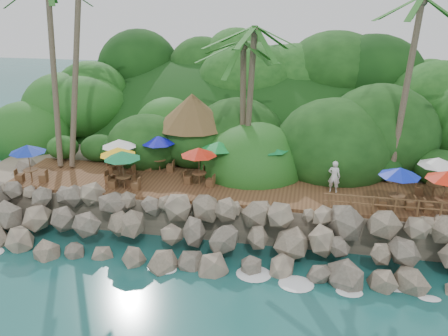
# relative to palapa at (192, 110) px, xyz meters

# --- Properties ---
(ground) EXTENTS (140.00, 140.00, 0.00)m
(ground) POSITION_rel_palapa_xyz_m (2.86, -9.91, -5.79)
(ground) COLOR #19514F
(ground) RESTS_ON ground
(land_base) EXTENTS (32.00, 25.20, 2.10)m
(land_base) POSITION_rel_palapa_xyz_m (2.86, 6.09, -4.74)
(land_base) COLOR gray
(land_base) RESTS_ON ground
(jungle_hill) EXTENTS (44.80, 28.00, 15.40)m
(jungle_hill) POSITION_rel_palapa_xyz_m (2.86, 13.59, -5.79)
(jungle_hill) COLOR #143811
(jungle_hill) RESTS_ON ground
(seawall) EXTENTS (29.00, 4.00, 2.30)m
(seawall) POSITION_rel_palapa_xyz_m (2.86, -7.91, -4.64)
(seawall) COLOR gray
(seawall) RESTS_ON ground
(terrace) EXTENTS (26.00, 5.00, 0.20)m
(terrace) POSITION_rel_palapa_xyz_m (2.86, -3.91, -3.59)
(terrace) COLOR brown
(terrace) RESTS_ON land_base
(jungle_foliage) EXTENTS (44.00, 16.00, 12.00)m
(jungle_foliage) POSITION_rel_palapa_xyz_m (2.86, 5.09, -5.79)
(jungle_foliage) COLOR #143811
(jungle_foliage) RESTS_ON ground
(foam_line) EXTENTS (25.20, 0.80, 0.06)m
(foam_line) POSITION_rel_palapa_xyz_m (2.86, -9.61, -5.76)
(foam_line) COLOR white
(foam_line) RESTS_ON ground
(palms) EXTENTS (32.22, 6.89, 14.89)m
(palms) POSITION_rel_palapa_xyz_m (3.74, -1.30, 6.82)
(palms) COLOR brown
(palms) RESTS_ON ground
(palapa) EXTENTS (4.97, 4.97, 4.60)m
(palapa) POSITION_rel_palapa_xyz_m (0.00, 0.00, 0.00)
(palapa) COLOR brown
(palapa) RESTS_ON ground
(dining_clusters) EXTENTS (25.47, 5.35, 2.32)m
(dining_clusters) POSITION_rel_palapa_xyz_m (2.79, -4.08, -1.56)
(dining_clusters) COLOR brown
(dining_clusters) RESTS_ON terrace
(railing) EXTENTS (8.30, 0.10, 1.00)m
(railing) POSITION_rel_palapa_xyz_m (12.75, -6.26, -2.88)
(railing) COLOR brown
(railing) RESTS_ON terrace
(waiter) EXTENTS (0.77, 0.60, 1.89)m
(waiter) POSITION_rel_palapa_xyz_m (9.18, -3.69, -2.54)
(waiter) COLOR silver
(waiter) RESTS_ON terrace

